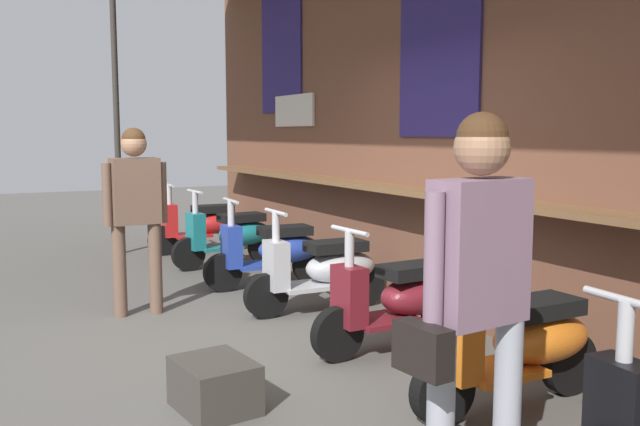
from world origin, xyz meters
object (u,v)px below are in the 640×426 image
at_px(scooter_blue, 275,251).
at_px(merchandise_crate, 215,385).
at_px(scooter_red, 205,224).
at_px(scooter_teal, 233,235).
at_px(scooter_orange, 520,344).
at_px(scooter_silver, 324,270).
at_px(scooter_maroon, 402,299).
at_px(shopper_with_handbag, 476,273).
at_px(shopper_passing, 135,200).

distance_m(scooter_blue, merchandise_crate, 3.32).
xyz_separation_m(scooter_red, merchandise_crate, (5.27, -1.66, -0.24)).
bearing_deg(scooter_teal, scooter_red, -93.14).
bearing_deg(scooter_orange, scooter_silver, -90.39).
relative_size(scooter_teal, scooter_silver, 1.00).
bearing_deg(scooter_red, scooter_orange, 92.27).
bearing_deg(scooter_silver, merchandise_crate, 47.88).
relative_size(scooter_blue, scooter_maroon, 1.00).
xyz_separation_m(shopper_with_handbag, shopper_passing, (-3.98, -0.52, -0.02)).
relative_size(scooter_orange, shopper_with_handbag, 0.81).
xyz_separation_m(scooter_teal, shopper_with_handbag, (5.75, -1.04, 0.68)).
bearing_deg(scooter_maroon, shopper_passing, -53.36).
xyz_separation_m(scooter_red, scooter_blue, (2.40, -0.00, 0.00)).
height_order(scooter_blue, shopper_with_handbag, shopper_with_handbag).
xyz_separation_m(scooter_red, shopper_passing, (2.89, -1.57, 0.66)).
xyz_separation_m(scooter_red, scooter_teal, (1.12, -0.00, 0.00)).
distance_m(scooter_red, scooter_maroon, 4.82).
bearing_deg(shopper_with_handbag, shopper_passing, -178.58).
relative_size(scooter_teal, merchandise_crate, 2.76).
bearing_deg(scooter_silver, scooter_orange, 91.75).
relative_size(scooter_orange, merchandise_crate, 2.76).
bearing_deg(shopper_passing, scooter_blue, 104.23).
relative_size(scooter_red, merchandise_crate, 2.76).
distance_m(scooter_orange, shopper_with_handbag, 1.48).
relative_size(scooter_red, scooter_maroon, 1.00).
bearing_deg(shopper_passing, scooter_orange, 23.35).
relative_size(shopper_with_handbag, shopper_passing, 1.02).
height_order(scooter_teal, scooter_orange, same).
xyz_separation_m(scooter_silver, scooter_maroon, (1.27, -0.00, 0.00)).
distance_m(scooter_blue, scooter_silver, 1.14).
distance_m(scooter_red, scooter_teal, 1.12).
height_order(scooter_teal, merchandise_crate, scooter_teal).
bearing_deg(scooter_red, scooter_blue, 92.27).
bearing_deg(scooter_maroon, scooter_red, -92.46).
height_order(scooter_maroon, shopper_passing, shopper_passing).
bearing_deg(merchandise_crate, scooter_orange, 64.28).
height_order(shopper_with_handbag, merchandise_crate, shopper_with_handbag).
relative_size(scooter_blue, scooter_silver, 1.00).
bearing_deg(scooter_blue, scooter_maroon, 93.17).
relative_size(scooter_red, scooter_teal, 1.00).
height_order(scooter_teal, scooter_silver, same).
bearing_deg(scooter_maroon, scooter_teal, -92.46).
bearing_deg(shopper_passing, scooter_silver, 64.34).
relative_size(scooter_red, scooter_orange, 1.00).
bearing_deg(scooter_teal, scooter_maroon, 86.86).
bearing_deg(shopper_with_handbag, scooter_red, 165.27).
bearing_deg(scooter_maroon, scooter_blue, -92.46).
height_order(scooter_red, scooter_blue, same).
bearing_deg(shopper_with_handbag, merchandise_crate, -165.09).
bearing_deg(scooter_silver, scooter_blue, -88.25).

